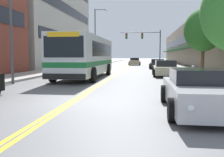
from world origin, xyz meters
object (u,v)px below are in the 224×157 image
object	(u,v)px
traffic_signal_mast	(146,40)
street_tree_right_mid	(203,30)
car_red_parked_left_near	(86,65)
fire_hydrant	(193,72)
car_champagne_parked_right_mid	(166,69)
city_bus	(86,55)
street_lamp_left_near	(15,10)
car_charcoal_parked_right_far	(157,64)
street_lamp_left_far	(97,33)
car_beige_moving_lead	(135,62)
car_silver_parked_right_foreground	(199,91)

from	to	relation	value
traffic_signal_mast	street_tree_right_mid	world-z (taller)	traffic_signal_mast
car_red_parked_left_near	fire_hydrant	world-z (taller)	car_red_parked_left_near
car_champagne_parked_right_mid	fire_hydrant	xyz separation A→B (m)	(1.53, -3.98, -0.01)
city_bus	car_red_parked_left_near	bearing A→B (deg)	103.73
traffic_signal_mast	street_lamp_left_near	bearing A→B (deg)	-104.66
car_champagne_parked_right_mid	car_charcoal_parked_right_far	world-z (taller)	car_champagne_parked_right_mid
street_lamp_left_near	street_lamp_left_far	xyz separation A→B (m)	(-0.06, 25.41, 0.91)
car_beige_moving_lead	traffic_signal_mast	size ratio (longest dim) A/B	0.61
car_silver_parked_right_foreground	street_tree_right_mid	size ratio (longest dim) A/B	0.85
fire_hydrant	car_red_parked_left_near	bearing A→B (deg)	132.24
car_charcoal_parked_right_far	fire_hydrant	xyz separation A→B (m)	(1.64, -15.98, 0.02)
city_bus	car_champagne_parked_right_mid	world-z (taller)	city_bus
city_bus	car_charcoal_parked_right_far	world-z (taller)	city_bus
fire_hydrant	street_lamp_left_far	bearing A→B (deg)	116.66
car_silver_parked_right_foreground	street_tree_right_mid	world-z (taller)	street_tree_right_mid
city_bus	car_charcoal_parked_right_far	bearing A→B (deg)	66.83
city_bus	street_lamp_left_near	xyz separation A→B (m)	(-3.08, -4.98, 2.65)
car_champagne_parked_right_mid	street_lamp_left_near	bearing A→B (deg)	-141.42
car_silver_parked_right_foreground	car_champagne_parked_right_mid	bearing A→B (deg)	89.71
car_charcoal_parked_right_far	car_beige_moving_lead	size ratio (longest dim) A/B	1.09
city_bus	street_tree_right_mid	world-z (taller)	street_tree_right_mid
car_charcoal_parked_right_far	car_beige_moving_lead	bearing A→B (deg)	106.13
traffic_signal_mast	city_bus	bearing A→B (deg)	-100.72
car_charcoal_parked_right_far	fire_hydrant	world-z (taller)	car_charcoal_parked_right_far
street_lamp_left_near	traffic_signal_mast	bearing A→B (deg)	75.34
car_beige_moving_lead	street_lamp_left_near	bearing A→B (deg)	-100.33
car_beige_moving_lead	street_tree_right_mid	bearing A→B (deg)	-74.21
traffic_signal_mast	street_lamp_left_near	world-z (taller)	street_lamp_left_near
car_beige_moving_lead	traffic_signal_mast	xyz separation A→B (m)	(1.98, -2.02, 3.74)
city_bus	street_lamp_left_near	distance (m)	6.43
car_charcoal_parked_right_far	fire_hydrant	size ratio (longest dim) A/B	5.12
street_lamp_left_near	fire_hydrant	bearing A→B (deg)	17.84
car_charcoal_parked_right_far	city_bus	bearing A→B (deg)	-113.17
car_charcoal_parked_right_far	fire_hydrant	distance (m)	16.06
street_lamp_left_near	car_beige_moving_lead	bearing A→B (deg)	79.67
car_silver_parked_right_foreground	street_lamp_left_far	xyz separation A→B (m)	(-9.39, 31.71, 4.70)
city_bus	car_champagne_parked_right_mid	distance (m)	6.90
city_bus	street_lamp_left_far	distance (m)	20.98
car_silver_parked_right_foreground	traffic_signal_mast	xyz separation A→B (m)	(-1.57, 35.97, 3.75)
street_lamp_left_near	car_champagne_parked_right_mid	bearing A→B (deg)	38.58
car_silver_parked_right_foreground	car_red_parked_left_near	bearing A→B (deg)	112.28
street_lamp_left_far	fire_hydrant	bearing A→B (deg)	-63.34
car_charcoal_parked_right_far	street_tree_right_mid	xyz separation A→B (m)	(3.20, -11.62, 3.26)
traffic_signal_mast	street_tree_right_mid	bearing A→B (deg)	-77.71
car_silver_parked_right_foreground	street_lamp_left_near	size ratio (longest dim) A/B	0.63
car_champagne_parked_right_mid	street_lamp_left_far	world-z (taller)	street_lamp_left_far
city_bus	fire_hydrant	xyz separation A→B (m)	(7.85, -1.46, -1.15)
city_bus	traffic_signal_mast	distance (m)	25.26
car_red_parked_left_near	fire_hydrant	xyz separation A→B (m)	(10.25, -11.29, 0.05)
car_champagne_parked_right_mid	car_red_parked_left_near	bearing A→B (deg)	140.02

